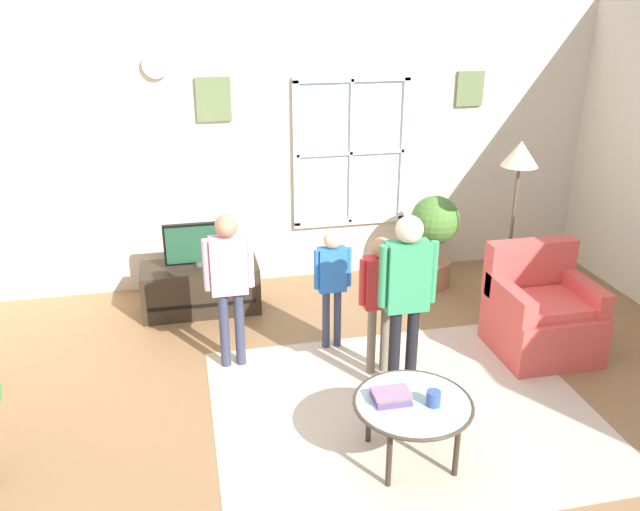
% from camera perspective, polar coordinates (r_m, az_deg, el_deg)
% --- Properties ---
extents(ground_plane, '(6.58, 6.21, 0.02)m').
position_cam_1_polar(ground_plane, '(4.51, 5.74, -15.96)').
color(ground_plane, olive).
extents(back_wall, '(5.98, 0.17, 2.75)m').
position_cam_1_polar(back_wall, '(6.48, -1.48, 9.73)').
color(back_wall, beige).
rests_on(back_wall, ground_plane).
extents(area_rug, '(2.66, 2.19, 0.01)m').
position_cam_1_polar(area_rug, '(4.78, 7.32, -13.35)').
color(area_rug, '#C6B29E').
rests_on(area_rug, ground_plane).
extents(tv_stand, '(1.06, 0.49, 0.45)m').
position_cam_1_polar(tv_stand, '(6.12, -10.39, -2.81)').
color(tv_stand, '#2D2319').
rests_on(tv_stand, ground_plane).
extents(television, '(0.60, 0.08, 0.41)m').
position_cam_1_polar(television, '(5.95, -10.68, 1.01)').
color(television, '#4C4C4C').
rests_on(television, tv_stand).
extents(armchair, '(0.76, 0.74, 0.87)m').
position_cam_1_polar(armchair, '(5.62, 18.79, -4.87)').
color(armchair, '#D14C47').
rests_on(armchair, ground_plane).
extents(coffee_table, '(0.75, 0.75, 0.43)m').
position_cam_1_polar(coffee_table, '(4.15, 8.13, -12.89)').
color(coffee_table, '#99B2B7').
rests_on(coffee_table, ground_plane).
extents(book_stack, '(0.23, 0.19, 0.06)m').
position_cam_1_polar(book_stack, '(4.12, 6.24, -12.12)').
color(book_stack, '#5E43B4').
rests_on(book_stack, coffee_table).
extents(cup, '(0.09, 0.09, 0.09)m').
position_cam_1_polar(cup, '(4.11, 9.91, -12.22)').
color(cup, '#334C8C').
rests_on(cup, coffee_table).
extents(remote_near_books, '(0.08, 0.15, 0.02)m').
position_cam_1_polar(remote_near_books, '(4.15, 6.58, -12.22)').
color(remote_near_books, black).
rests_on(remote_near_books, coffee_table).
extents(person_red_shirt, '(0.34, 0.15, 1.12)m').
position_cam_1_polar(person_red_shirt, '(4.87, 5.27, -3.03)').
color(person_red_shirt, '#726656').
rests_on(person_red_shirt, ground_plane).
extents(person_pink_shirt, '(0.38, 0.17, 1.26)m').
position_cam_1_polar(person_pink_shirt, '(4.95, -7.99, -1.62)').
color(person_pink_shirt, '#333851').
rests_on(person_pink_shirt, ground_plane).
extents(person_green_shirt, '(0.42, 0.19, 1.39)m').
position_cam_1_polar(person_green_shirt, '(4.54, 7.59, -2.75)').
color(person_green_shirt, black).
rests_on(person_green_shirt, ground_plane).
extents(person_blue_shirt, '(0.31, 0.14, 1.02)m').
position_cam_1_polar(person_blue_shirt, '(5.23, 1.07, -1.83)').
color(person_blue_shirt, '#333851').
rests_on(person_blue_shirt, ground_plane).
extents(potted_plant_by_window, '(0.48, 0.48, 0.93)m').
position_cam_1_polar(potted_plant_by_window, '(6.53, 9.97, 1.93)').
color(potted_plant_by_window, '#9E6B4C').
rests_on(potted_plant_by_window, ground_plane).
extents(floor_lamp, '(0.32, 0.32, 1.59)m').
position_cam_1_polar(floor_lamp, '(5.94, 16.99, 7.10)').
color(floor_lamp, black).
rests_on(floor_lamp, ground_plane).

